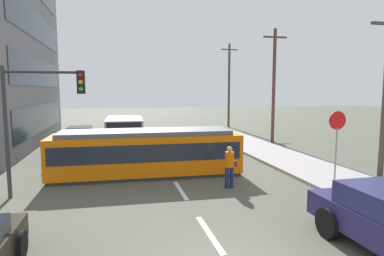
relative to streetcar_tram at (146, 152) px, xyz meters
name	(u,v)px	position (x,y,z in m)	size (l,w,h in m)	color
ground_plane	(165,167)	(1.05, 1.22, -1.07)	(120.00, 120.00, 0.00)	#4F5044
sidewalk_curb_right	(334,178)	(7.85, -2.78, -1.00)	(3.20, 36.00, 0.14)	#9D9697
lane_stripe_1	(210,234)	(1.05, -6.78, -1.06)	(0.16, 2.40, 0.01)	silver
lane_stripe_2	(181,190)	(1.05, -2.78, -1.06)	(0.16, 2.40, 0.01)	silver
lane_stripe_3	(154,151)	(1.05, 6.00, -1.06)	(0.16, 2.40, 0.01)	silver
lane_stripe_4	(146,138)	(1.05, 12.00, -1.06)	(0.16, 2.40, 0.01)	silver
streetcar_tram	(146,152)	(0.00, 0.00, 0.00)	(8.50, 2.76, 2.06)	orange
city_bus	(124,129)	(-0.74, 9.13, 0.01)	(2.67, 5.11, 1.90)	#C1AAB2
pedestrian_crossing	(230,164)	(3.00, -2.87, -0.12)	(0.51, 0.36, 1.67)	#19264D
parked_sedan_mid	(70,150)	(-3.84, 3.96, -0.44)	(1.98, 4.13, 1.19)	silver
parked_sedan_far	(80,134)	(-3.96, 10.74, -0.44)	(2.12, 4.11, 1.19)	#24592C
stop_sign	(337,131)	(7.44, -3.33, 1.13)	(0.76, 0.07, 2.88)	gray
traffic_light_mast	(39,106)	(-3.97, -2.26, 2.24)	(2.78, 0.33, 4.69)	#333333
utility_pole_mid	(274,84)	(10.00, 7.27, 3.26)	(1.80, 0.24, 8.29)	brown
utility_pole_far	(229,84)	(10.45, 18.27, 3.49)	(1.80, 0.24, 8.75)	brown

